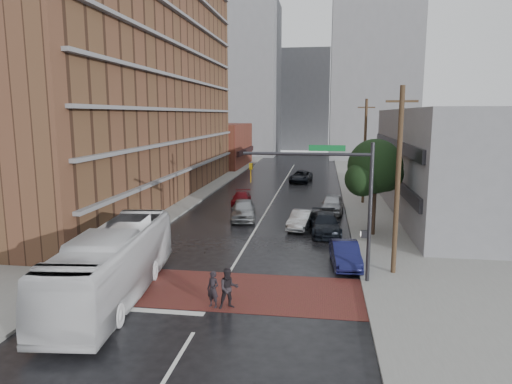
% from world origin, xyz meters
% --- Properties ---
extents(ground, '(160.00, 160.00, 0.00)m').
position_xyz_m(ground, '(0.00, 0.00, 0.00)').
color(ground, black).
rests_on(ground, ground).
extents(crosswalk, '(14.00, 5.00, 0.02)m').
position_xyz_m(crosswalk, '(0.00, 0.50, 0.01)').
color(crosswalk, maroon).
rests_on(crosswalk, ground).
extents(sidewalk_west, '(9.00, 90.00, 0.15)m').
position_xyz_m(sidewalk_west, '(-11.50, 25.00, 0.07)').
color(sidewalk_west, gray).
rests_on(sidewalk_west, ground).
extents(sidewalk_east, '(9.00, 90.00, 0.15)m').
position_xyz_m(sidewalk_east, '(11.50, 25.00, 0.07)').
color(sidewalk_east, gray).
rests_on(sidewalk_east, ground).
extents(apartment_block, '(10.00, 44.00, 28.00)m').
position_xyz_m(apartment_block, '(-14.00, 24.00, 14.00)').
color(apartment_block, brown).
rests_on(apartment_block, ground).
extents(storefront_west, '(8.00, 16.00, 7.00)m').
position_xyz_m(storefront_west, '(-12.00, 54.00, 3.50)').
color(storefront_west, maroon).
rests_on(storefront_west, ground).
extents(building_east, '(11.00, 26.00, 9.00)m').
position_xyz_m(building_east, '(16.50, 20.00, 4.50)').
color(building_east, gray).
rests_on(building_east, ground).
extents(distant_tower_west, '(18.00, 16.00, 32.00)m').
position_xyz_m(distant_tower_west, '(-14.00, 78.00, 16.00)').
color(distant_tower_west, gray).
rests_on(distant_tower_west, ground).
extents(distant_tower_east, '(16.00, 14.00, 36.00)m').
position_xyz_m(distant_tower_east, '(14.00, 72.00, 18.00)').
color(distant_tower_east, gray).
rests_on(distant_tower_east, ground).
extents(distant_tower_center, '(12.00, 10.00, 24.00)m').
position_xyz_m(distant_tower_center, '(0.00, 95.00, 12.00)').
color(distant_tower_center, gray).
rests_on(distant_tower_center, ground).
extents(street_tree, '(4.20, 4.10, 6.90)m').
position_xyz_m(street_tree, '(8.52, 12.03, 4.73)').
color(street_tree, '#332319').
rests_on(street_tree, ground).
extents(signal_mast, '(6.50, 0.30, 7.20)m').
position_xyz_m(signal_mast, '(5.85, 2.50, 4.73)').
color(signal_mast, '#2D2D33').
rests_on(signal_mast, ground).
extents(utility_pole_near, '(1.60, 0.26, 10.00)m').
position_xyz_m(utility_pole_near, '(8.80, 4.00, 5.14)').
color(utility_pole_near, '#473321').
rests_on(utility_pole_near, ground).
extents(utility_pole_far, '(1.60, 0.26, 10.00)m').
position_xyz_m(utility_pole_far, '(8.80, 24.00, 5.14)').
color(utility_pole_far, '#473321').
rests_on(utility_pole_far, ground).
extents(transit_bus, '(3.95, 11.97, 3.27)m').
position_xyz_m(transit_bus, '(-4.68, -1.02, 1.64)').
color(transit_bus, silver).
rests_on(transit_bus, ground).
extents(pedestrian_a, '(0.72, 0.62, 1.67)m').
position_xyz_m(pedestrian_a, '(0.20, -1.50, 0.84)').
color(pedestrian_a, black).
rests_on(pedestrian_a, ground).
extents(pedestrian_b, '(1.10, 1.00, 1.85)m').
position_xyz_m(pedestrian_b, '(0.91, -1.50, 0.92)').
color(pedestrian_b, black).
rests_on(pedestrian_b, ground).
extents(car_travel_a, '(2.63, 5.11, 1.67)m').
position_xyz_m(car_travel_a, '(-1.46, 15.75, 0.83)').
color(car_travel_a, '#919598').
rests_on(car_travel_a, ground).
extents(car_travel_b, '(2.13, 4.37, 1.38)m').
position_xyz_m(car_travel_b, '(3.40, 13.43, 0.69)').
color(car_travel_b, '#B5BABE').
rests_on(car_travel_b, ground).
extents(car_travel_c, '(2.05, 4.30, 1.21)m').
position_xyz_m(car_travel_c, '(-2.77, 22.03, 0.60)').
color(car_travel_c, maroon).
rests_on(car_travel_c, ground).
extents(suv_travel, '(3.08, 5.43, 1.43)m').
position_xyz_m(suv_travel, '(2.14, 37.66, 0.72)').
color(suv_travel, black).
rests_on(suv_travel, ground).
extents(car_parked_near, '(1.82, 4.31, 1.39)m').
position_xyz_m(car_parked_near, '(6.30, 5.12, 0.69)').
color(car_parked_near, '#121440').
rests_on(car_parked_near, ground).
extents(car_parked_mid, '(2.39, 5.22, 1.48)m').
position_xyz_m(car_parked_mid, '(5.20, 12.18, 0.74)').
color(car_parked_mid, black).
rests_on(car_parked_mid, ground).
extents(car_parked_far, '(2.30, 4.88, 1.61)m').
position_xyz_m(car_parked_far, '(5.79, 19.41, 0.81)').
color(car_parked_far, '#A0A3A7').
rests_on(car_parked_far, ground).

